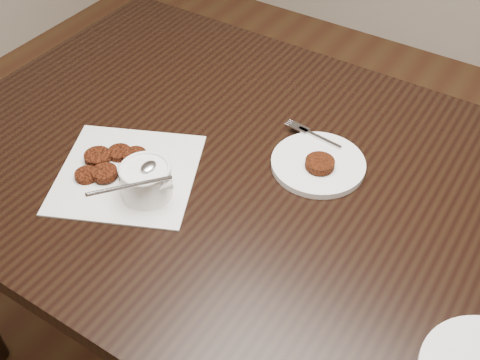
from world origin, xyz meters
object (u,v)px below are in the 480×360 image
at_px(table, 266,286).
at_px(sauce_ramekin, 145,168).
at_px(plate_with_patty, 318,161).
at_px(napkin, 128,173).

distance_m(table, sauce_ramekin, 0.51).
xyz_separation_m(table, plate_with_patty, (0.07, 0.08, 0.39)).
distance_m(table, napkin, 0.48).
bearing_deg(sauce_ramekin, table, 43.90).
relative_size(napkin, sauce_ramekin, 2.03).
relative_size(sauce_ramekin, plate_with_patty, 0.70).
relative_size(table, sauce_ramekin, 10.89).
height_order(napkin, sauce_ramekin, sauce_ramekin).
bearing_deg(sauce_ramekin, napkin, 162.74).
relative_size(napkin, plate_with_patty, 1.42).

